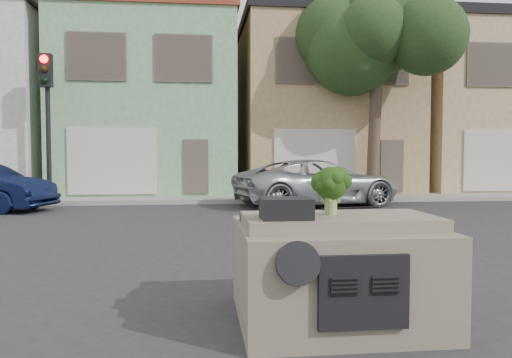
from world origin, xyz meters
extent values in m
plane|color=#303033|center=(0.00, 0.00, 0.00)|extent=(120.00, 120.00, 0.00)
cube|color=gray|center=(0.00, 10.50, 0.07)|extent=(40.00, 3.00, 0.15)
cube|color=#85B584|center=(-3.50, 14.50, 3.77)|extent=(7.20, 8.20, 7.55)
cube|color=tan|center=(4.00, 14.50, 3.77)|extent=(7.20, 8.20, 7.55)
cube|color=tan|center=(11.50, 14.50, 3.77)|extent=(7.20, 8.20, 7.55)
imported|color=#ACAFB4|center=(2.47, 8.07, 0.00)|extent=(5.98, 3.89, 1.53)
cube|color=black|center=(-6.50, 9.50, 2.55)|extent=(0.40, 0.40, 5.10)
cube|color=#26401C|center=(5.00, 9.80, 4.25)|extent=(4.40, 4.00, 8.50)
cube|color=#7B705D|center=(0.00, -3.00, 0.56)|extent=(2.00, 1.80, 1.12)
cube|color=black|center=(-0.58, -3.35, 1.22)|extent=(0.48, 0.38, 0.20)
cube|color=black|center=(0.28, -2.62, 1.13)|extent=(0.69, 0.15, 0.02)
cube|color=#1A360E|center=(-0.07, -3.09, 1.37)|extent=(0.57, 0.57, 0.50)
camera|label=1|loc=(-1.39, -8.03, 1.75)|focal=35.00mm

